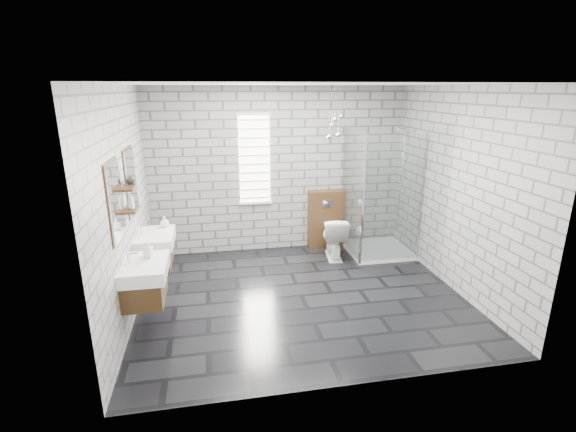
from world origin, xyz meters
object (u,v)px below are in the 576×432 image
object	(u,v)px
vanity_right	(152,241)
toilet	(334,237)
cistern_panel	(326,219)
vanity_left	(141,270)
shower_enclosure	(376,226)

from	to	relation	value
vanity_right	toilet	distance (m)	2.85
cistern_panel	toilet	distance (m)	0.51
vanity_left	shower_enclosure	world-z (taller)	shower_enclosure
cistern_panel	vanity_left	bearing A→B (deg)	-140.78
vanity_left	shower_enclosure	distance (m)	3.81
cistern_panel	toilet	bearing A→B (deg)	-90.00
toilet	shower_enclosure	bearing A→B (deg)	-175.61
vanity_right	cistern_panel	bearing A→B (deg)	25.03
vanity_left	cistern_panel	size ratio (longest dim) A/B	1.57
cistern_panel	shower_enclosure	bearing A→B (deg)	-36.41
vanity_left	vanity_right	world-z (taller)	same
vanity_left	shower_enclosure	size ratio (longest dim) A/B	0.77
shower_enclosure	toilet	xyz separation A→B (m)	(-0.70, 0.04, -0.16)
vanity_right	cistern_panel	distance (m)	3.00
vanity_right	shower_enclosure	xyz separation A→B (m)	(3.41, 0.75, -0.25)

